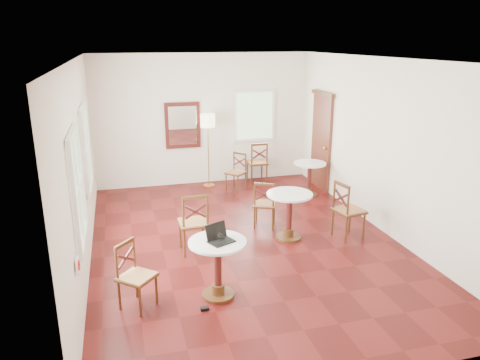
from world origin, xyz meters
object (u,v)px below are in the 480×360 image
(chair_mid_b, at_px, (348,210))
(mouse, at_px, (222,238))
(cafe_table_mid, at_px, (289,211))
(floor_lamp, at_px, (208,126))
(power_adapter, at_px, (205,309))
(chair_back_a, at_px, (257,162))
(chair_near_a, at_px, (194,223))
(navy_mug, at_px, (217,234))
(chair_mid_a, at_px, (265,204))
(laptop, at_px, (219,237))
(chair_back_b, at_px, (236,172))
(water_glass, at_px, (221,238))
(cafe_table_near, at_px, (218,262))
(chair_near_b, at_px, (135,276))
(cafe_table_back, at_px, (309,175))

(chair_mid_b, relative_size, mouse, 9.42)
(cafe_table_mid, xyz_separation_m, floor_lamp, (-0.74, 3.23, 0.92))
(power_adapter, bearing_deg, chair_back_a, 65.88)
(floor_lamp, distance_m, mouse, 4.79)
(cafe_table_mid, height_order, mouse, mouse)
(chair_near_a, relative_size, navy_mug, 8.69)
(chair_mid_a, relative_size, laptop, 2.24)
(cafe_table_mid, bearing_deg, floor_lamp, 102.86)
(power_adapter, bearing_deg, floor_lamp, 77.92)
(chair_back_b, height_order, water_glass, water_glass)
(chair_mid_b, bearing_deg, chair_mid_a, 44.79)
(cafe_table_near, bearing_deg, chair_near_a, 93.12)
(chair_near_b, distance_m, chair_back_a, 5.61)
(chair_mid_a, height_order, chair_back_a, chair_back_a)
(floor_lamp, bearing_deg, cafe_table_near, -99.97)
(chair_back_a, relative_size, floor_lamp, 0.58)
(cafe_table_near, bearing_deg, navy_mug, 81.74)
(chair_mid_b, bearing_deg, floor_lamp, 15.85)
(chair_near_b, relative_size, navy_mug, 7.56)
(cafe_table_mid, bearing_deg, mouse, -135.83)
(chair_near_a, relative_size, water_glass, 9.43)
(cafe_table_near, distance_m, navy_mug, 0.37)
(chair_mid_b, bearing_deg, cafe_table_mid, 67.07)
(cafe_table_back, xyz_separation_m, chair_mid_a, (-1.48, -1.39, -0.02))
(cafe_table_near, xyz_separation_m, laptop, (0.02, -0.00, 0.36))
(chair_near_a, height_order, water_glass, chair_near_a)
(cafe_table_near, bearing_deg, chair_near_b, 177.84)
(cafe_table_mid, xyz_separation_m, power_adapter, (-1.81, -1.78, -0.49))
(mouse, height_order, power_adapter, mouse)
(chair_mid_a, xyz_separation_m, water_glass, (-1.30, -2.14, 0.42))
(cafe_table_back, height_order, water_glass, water_glass)
(cafe_table_near, bearing_deg, cafe_table_back, 51.31)
(chair_mid_a, xyz_separation_m, chair_mid_b, (1.22, -0.84, 0.07))
(cafe_table_back, height_order, chair_near_a, chair_near_a)
(chair_near_a, bearing_deg, cafe_table_mid, -179.22)
(chair_back_b, xyz_separation_m, navy_mug, (-1.36, -4.17, 0.43))
(mouse, bearing_deg, water_glass, -107.88)
(chair_near_b, relative_size, floor_lamp, 0.52)
(chair_near_b, xyz_separation_m, laptop, (1.08, -0.04, 0.42))
(chair_mid_b, bearing_deg, chair_near_b, 98.30)
(chair_near_a, relative_size, chair_back_a, 1.02)
(mouse, xyz_separation_m, navy_mug, (-0.05, 0.09, 0.03))
(chair_back_b, bearing_deg, mouse, -58.92)
(power_adapter, bearing_deg, navy_mug, 57.96)
(mouse, bearing_deg, laptop, -131.46)
(chair_near_b, bearing_deg, chair_back_b, 12.54)
(chair_back_a, distance_m, floor_lamp, 1.51)
(chair_near_b, bearing_deg, chair_mid_b, -28.70)
(mouse, bearing_deg, floor_lamp, 88.65)
(chair_near_a, height_order, chair_mid_a, chair_near_a)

